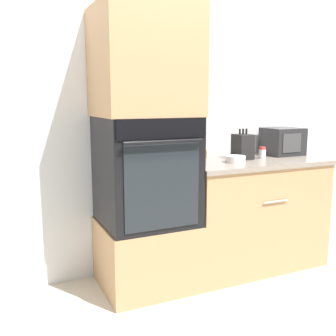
# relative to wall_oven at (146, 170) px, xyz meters

# --- Properties ---
(ground_plane) EXTENTS (12.00, 12.00, 0.00)m
(ground_plane) POSITION_rel_wall_oven_xyz_m (0.33, -0.30, -0.87)
(ground_plane) COLOR beige
(wall_back) EXTENTS (8.00, 0.05, 2.50)m
(wall_back) POSITION_rel_wall_oven_xyz_m (0.33, 0.33, 0.38)
(wall_back) COLOR silver
(wall_back) RESTS_ON ground_plane
(oven_cabinet_base) EXTENTS (0.67, 0.60, 0.49)m
(oven_cabinet_base) POSITION_rel_wall_oven_xyz_m (0.00, 0.00, -0.63)
(oven_cabinet_base) COLOR #A87F56
(oven_cabinet_base) RESTS_ON ground_plane
(wall_oven) EXTENTS (0.64, 0.64, 0.77)m
(wall_oven) POSITION_rel_wall_oven_xyz_m (0.00, 0.00, 0.00)
(wall_oven) COLOR black
(wall_oven) RESTS_ON oven_cabinet_base
(oven_cabinet_upper) EXTENTS (0.67, 0.60, 0.73)m
(oven_cabinet_upper) POSITION_rel_wall_oven_xyz_m (-0.00, 0.00, 0.75)
(oven_cabinet_upper) COLOR #A87F56
(oven_cabinet_upper) RESTS_ON wall_oven
(counter_unit) EXTENTS (1.20, 0.63, 0.89)m
(counter_unit) POSITION_rel_wall_oven_xyz_m (0.92, 0.00, -0.43)
(counter_unit) COLOR #A87F56
(counter_unit) RESTS_ON ground_plane
(microwave) EXTENTS (0.31, 0.28, 0.24)m
(microwave) POSITION_rel_wall_oven_xyz_m (1.34, 0.13, 0.14)
(microwave) COLOR #232326
(microwave) RESTS_ON counter_unit
(knife_block) EXTENTS (0.13, 0.15, 0.25)m
(knife_block) POSITION_rel_wall_oven_xyz_m (0.87, 0.07, 0.12)
(knife_block) COLOR black
(knife_block) RESTS_ON counter_unit
(bowl) EXTENTS (0.16, 0.16, 0.05)m
(bowl) POSITION_rel_wall_oven_xyz_m (0.72, -0.05, 0.04)
(bowl) COLOR white
(bowl) RESTS_ON counter_unit
(condiment_jar_near) EXTENTS (0.06, 0.06, 0.10)m
(condiment_jar_near) POSITION_rel_wall_oven_xyz_m (1.04, 0.03, 0.07)
(condiment_jar_near) COLOR silver
(condiment_jar_near) RESTS_ON counter_unit
(condiment_jar_mid) EXTENTS (0.04, 0.04, 0.10)m
(condiment_jar_mid) POSITION_rel_wall_oven_xyz_m (0.55, 0.16, 0.07)
(condiment_jar_mid) COLOR silver
(condiment_jar_mid) RESTS_ON counter_unit
(condiment_jar_far) EXTENTS (0.05, 0.05, 0.09)m
(condiment_jar_far) POSITION_rel_wall_oven_xyz_m (0.60, 0.22, 0.06)
(condiment_jar_far) COLOR brown
(condiment_jar_far) RESTS_ON counter_unit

